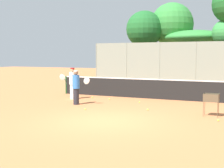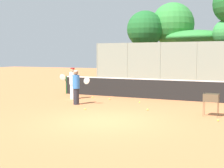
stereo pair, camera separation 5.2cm
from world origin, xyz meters
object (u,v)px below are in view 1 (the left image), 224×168
tennis_net (155,88)px  player_red_cap (72,83)px  player_white_outfit (76,87)px  ball_cart (211,100)px  parked_car (191,71)px

tennis_net → player_red_cap: bearing=-155.0°
player_white_outfit → ball_cart: (6.11, -0.31, -0.20)m
ball_cart → parked_car: (-4.34, 20.25, 0.02)m
player_white_outfit → player_red_cap: bearing=114.9°
player_red_cap → parked_car: player_red_cap is taller
player_red_cap → tennis_net: bearing=174.4°
player_white_outfit → player_red_cap: size_ratio=0.97×
player_red_cap → parked_car: 18.67m
tennis_net → ball_cart: tennis_net is taller
tennis_net → player_red_cap: 4.37m
ball_cart → parked_car: parked_car is taller
player_red_cap → ball_cart: size_ratio=1.92×
ball_cart → parked_car: 20.71m
player_white_outfit → tennis_net: bearing=37.6°
parked_car → tennis_net: bearing=-86.4°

